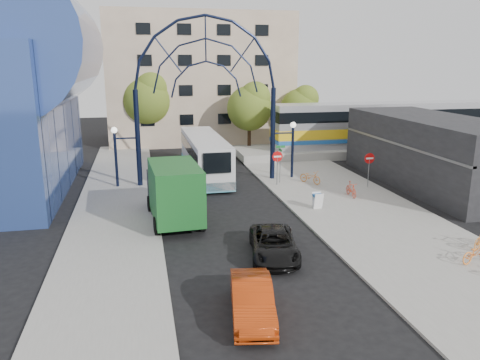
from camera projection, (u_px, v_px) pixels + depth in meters
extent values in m
plane|color=black|center=(251.00, 256.00, 21.95)|extent=(120.00, 120.00, 0.00)
cube|color=gray|center=(368.00, 217.00, 27.35)|extent=(8.00, 56.00, 0.12)
cube|color=gray|center=(114.00, 223.00, 26.29)|extent=(5.00, 50.00, 0.12)
cylinder|color=black|center=(138.00, 139.00, 33.33)|extent=(0.36, 0.36, 7.00)
cylinder|color=black|center=(273.00, 135.00, 35.37)|extent=(0.36, 0.36, 7.00)
cylinder|color=black|center=(116.00, 161.00, 33.38)|extent=(0.20, 0.20, 4.00)
cylinder|color=black|center=(292.00, 153.00, 36.06)|extent=(0.20, 0.20, 4.00)
sphere|color=white|center=(114.00, 130.00, 32.83)|extent=(0.44, 0.44, 0.44)
sphere|color=white|center=(293.00, 125.00, 35.52)|extent=(0.44, 0.44, 0.44)
cylinder|color=slate|center=(277.00, 170.00, 33.99)|extent=(0.06, 0.06, 2.20)
cylinder|color=red|center=(277.00, 157.00, 33.75)|extent=(0.80, 0.04, 0.80)
cube|color=white|center=(278.00, 157.00, 33.72)|extent=(0.55, 0.02, 0.12)
cylinder|color=slate|center=(369.00, 172.00, 33.36)|extent=(0.06, 0.06, 2.20)
cylinder|color=red|center=(369.00, 158.00, 33.12)|extent=(0.76, 0.04, 0.76)
cube|color=white|center=(370.00, 158.00, 33.09)|extent=(0.55, 0.02, 0.12)
cylinder|color=slate|center=(280.00, 164.00, 34.57)|extent=(0.05, 0.05, 2.80)
cube|color=#146626|center=(280.00, 147.00, 34.25)|extent=(0.70, 0.03, 0.18)
cube|color=#146626|center=(280.00, 150.00, 34.31)|extent=(0.03, 0.70, 0.18)
cube|color=white|center=(319.00, 201.00, 28.43)|extent=(0.55, 0.26, 0.99)
cube|color=white|center=(317.00, 200.00, 28.76)|extent=(0.55, 0.26, 0.99)
cube|color=#1E59A5|center=(318.00, 195.00, 28.52)|extent=(0.55, 0.42, 0.14)
cylinder|color=#2F4890|center=(26.00, 44.00, 31.25)|extent=(9.00, 16.00, 9.00)
cube|color=black|center=(433.00, 152.00, 34.07)|extent=(6.00, 16.00, 5.00)
cube|color=tan|center=(198.00, 78.00, 53.80)|extent=(20.00, 12.00, 14.00)
cube|color=gray|center=(394.00, 149.00, 46.77)|extent=(32.00, 5.00, 0.80)
cube|color=#B7B7BC|center=(396.00, 124.00, 46.15)|extent=(25.00, 3.00, 4.20)
cube|color=gold|center=(396.00, 130.00, 46.30)|extent=(25.10, 3.05, 0.90)
cube|color=black|center=(397.00, 114.00, 45.91)|extent=(25.05, 3.05, 1.00)
cube|color=#1E59A5|center=(395.00, 137.00, 46.47)|extent=(25.10, 3.05, 0.35)
cylinder|color=#382314|center=(249.00, 139.00, 47.50)|extent=(0.36, 0.36, 2.52)
sphere|color=#4A661A|center=(249.00, 108.00, 46.74)|extent=(4.48, 4.48, 4.48)
sphere|color=#4A661A|center=(255.00, 97.00, 46.28)|extent=(3.08, 3.08, 3.08)
cylinder|color=#382314|center=(148.00, 134.00, 49.20)|extent=(0.36, 0.36, 2.88)
sphere|color=#4A661A|center=(147.00, 101.00, 48.34)|extent=(5.12, 5.12, 5.12)
sphere|color=#4A661A|center=(151.00, 88.00, 47.84)|extent=(3.52, 3.52, 3.52)
cylinder|color=#382314|center=(299.00, 135.00, 50.64)|extent=(0.36, 0.36, 2.34)
sphere|color=#4A661A|center=(300.00, 108.00, 49.93)|extent=(4.16, 4.16, 4.16)
sphere|color=#4A661A|center=(305.00, 99.00, 49.49)|extent=(2.86, 2.86, 2.86)
cube|color=silver|center=(205.00, 155.00, 36.89)|extent=(2.62, 11.52, 2.90)
cube|color=#519DB6|center=(205.00, 169.00, 37.19)|extent=(2.65, 11.52, 0.70)
cube|color=black|center=(205.00, 147.00, 36.74)|extent=(2.67, 11.29, 0.90)
cube|color=black|center=(217.00, 163.00, 31.25)|extent=(1.89, 0.15, 1.40)
cube|color=black|center=(196.00, 144.00, 42.32)|extent=(2.40, 0.19, 1.60)
cylinder|color=black|center=(185.00, 162.00, 40.32)|extent=(0.29, 0.96, 0.96)
cylinder|color=black|center=(213.00, 161.00, 40.84)|extent=(0.29, 0.96, 0.96)
cylinder|color=black|center=(196.00, 184.00, 32.91)|extent=(0.29, 0.96, 0.96)
cylinder|color=black|center=(231.00, 182.00, 33.44)|extent=(0.29, 0.96, 0.96)
cube|color=black|center=(169.00, 191.00, 28.76)|extent=(2.55, 2.65, 2.31)
cube|color=black|center=(166.00, 179.00, 29.82)|extent=(2.10, 0.22, 1.05)
cube|color=#165720|center=(175.00, 191.00, 25.62)|extent=(2.79, 4.96, 2.94)
cylinder|color=black|center=(150.00, 204.00, 28.32)|extent=(0.33, 1.02, 1.01)
cylinder|color=black|center=(189.00, 201.00, 28.94)|extent=(0.33, 1.02, 1.01)
cylinder|color=black|center=(157.00, 226.00, 24.50)|extent=(0.33, 1.02, 1.01)
cylinder|color=black|center=(202.00, 222.00, 25.12)|extent=(0.33, 1.02, 1.01)
imported|color=black|center=(274.00, 244.00, 21.76)|extent=(2.89, 4.86, 1.27)
imported|color=#A8300A|center=(252.00, 300.00, 16.58)|extent=(2.06, 4.28, 1.35)
imported|color=orange|center=(310.00, 177.00, 34.56)|extent=(1.54, 1.89, 0.97)
imported|color=#D5442A|center=(351.00, 189.00, 31.16)|extent=(0.53, 1.67, 0.99)
imported|color=orange|center=(476.00, 252.00, 20.93)|extent=(1.92, 1.13, 0.95)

